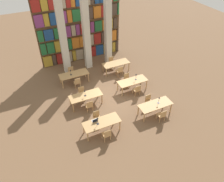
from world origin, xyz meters
The scene contains 29 objects.
ground_plane centered at (0.00, 0.00, 0.00)m, with size 40.00×40.00×0.00m, color brown.
bookshelf_bank centered at (-0.01, 5.64, 2.65)m, with size 6.80×0.35×5.50m.
pillar_left centered at (-1.75, 4.20, 3.00)m, with size 0.47×0.47×6.00m.
pillar_center centered at (0.00, 4.20, 3.00)m, with size 0.47×0.47×6.00m.
pillar_right centered at (1.75, 4.20, 3.00)m, with size 0.47×0.47×6.00m.
reading_table_0 centered at (-1.72, -2.57, 0.66)m, with size 2.09×0.84×0.74m.
chair_0 centered at (-1.72, -3.28, 0.46)m, with size 0.42×0.40×0.86m.
chair_1 centered at (-1.72, -1.87, 0.46)m, with size 0.42×0.40×0.86m.
desk_lamp_0 centered at (-1.96, -2.61, 1.07)m, with size 0.14×0.14×0.49m.
laptop centered at (-2.03, -2.35, 0.78)m, with size 0.32×0.22×0.21m.
reading_table_1 centered at (1.79, -2.62, 0.66)m, with size 2.09×0.84×0.74m.
chair_2 centered at (1.80, -3.33, 0.46)m, with size 0.42×0.40×0.86m.
chair_3 centered at (1.80, -1.92, 0.46)m, with size 0.42×0.40×0.86m.
desk_lamp_1 centered at (2.02, -2.60, 1.05)m, with size 0.14×0.14×0.46m.
reading_table_2 centered at (-1.74, -0.03, 0.66)m, with size 2.09×0.84×0.74m.
chair_4 centered at (-1.77, -0.74, 0.46)m, with size 0.42×0.40×0.86m.
chair_5 centered at (-1.77, 0.68, 0.46)m, with size 0.42×0.40×0.86m.
desk_lamp_2 centered at (-1.78, -0.05, 1.03)m, with size 0.14×0.14×0.44m.
reading_table_3 centered at (1.72, 0.07, 0.66)m, with size 2.09×0.84×0.74m.
chair_6 centered at (1.69, -0.63, 0.46)m, with size 0.42×0.40×0.86m.
chair_7 centered at (1.69, 0.78, 0.46)m, with size 0.42×0.40×0.86m.
desk_lamp_3 centered at (2.00, 0.11, 1.05)m, with size 0.14×0.14×0.46m.
reading_table_4 centered at (-1.69, 2.60, 0.66)m, with size 2.09×0.84×0.74m.
chair_8 centered at (-1.69, 1.90, 0.46)m, with size 0.42×0.40×0.86m.
chair_9 centered at (-1.69, 3.31, 0.46)m, with size 0.42×0.40×0.86m.
desk_lamp_4 centered at (-1.91, 2.57, 1.04)m, with size 0.14×0.14×0.44m.
reading_table_5 centered at (1.71, 2.64, 0.66)m, with size 2.09×0.84×0.74m.
chair_10 centered at (1.66, 1.93, 0.46)m, with size 0.42×0.40×0.86m.
chair_11 centered at (1.66, 3.35, 0.46)m, with size 0.42×0.40×0.86m.
Camera 1 is at (-4.72, -10.33, 9.64)m, focal length 35.00 mm.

